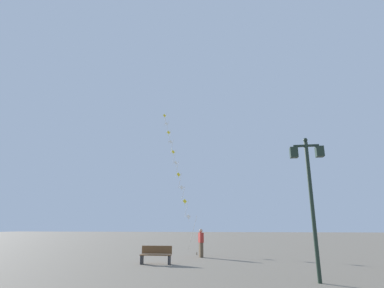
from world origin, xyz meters
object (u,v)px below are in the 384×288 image
(twin_lantern_lamp_post, at_px, (309,180))
(park_bench, at_px, (156,255))
(kite_flyer, at_px, (201,242))
(kite_train, at_px, (176,165))

(twin_lantern_lamp_post, distance_m, park_bench, 8.75)
(kite_flyer, xyz_separation_m, park_bench, (-1.85, -3.79, -0.45))
(kite_flyer, relative_size, park_bench, 1.06)
(kite_train, bearing_deg, twin_lantern_lamp_post, -59.97)
(kite_train, bearing_deg, kite_flyer, -63.39)
(twin_lantern_lamp_post, relative_size, kite_flyer, 3.02)
(kite_flyer, height_order, park_bench, kite_flyer)
(twin_lantern_lamp_post, bearing_deg, kite_train, 120.03)
(twin_lantern_lamp_post, xyz_separation_m, kite_train, (-7.99, 13.83, 3.51))
(kite_train, xyz_separation_m, kite_flyer, (2.88, -5.75, -6.15))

